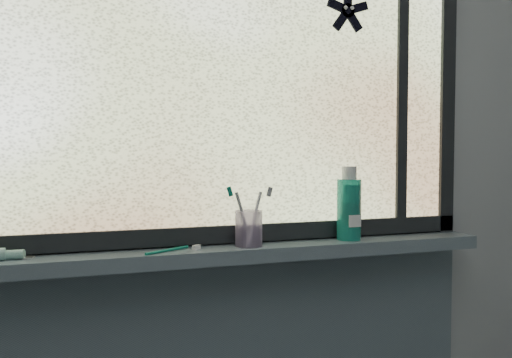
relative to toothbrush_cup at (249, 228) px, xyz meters
The scene contains 12 objects.
wall_back 0.21m from the toothbrush_cup, 125.73° to the left, with size 3.00×0.01×2.50m, color #9EA3A8.
windowsill 0.09m from the toothbrush_cup, behind, with size 1.62×0.14×0.04m, color slate.
window_pane 0.47m from the toothbrush_cup, 134.53° to the left, with size 1.50×0.01×1.00m, color silver.
frame_bottom 0.09m from the toothbrush_cup, 136.42° to the left, with size 1.60×0.03×0.05m, color black.
frame_right 0.85m from the toothbrush_cup, ahead, with size 0.05×0.03×1.10m, color black.
frame_mullion 0.71m from the toothbrush_cup, ahead, with size 0.04×0.03×1.00m, color black.
starfish_sticker 0.73m from the toothbrush_cup, ahead, with size 0.15×0.02×0.15m, color black, non-canonical shape.
toothpaste_tube 0.65m from the toothbrush_cup, behind, with size 0.18×0.04×0.03m, color white, non-canonical shape.
toothbrush_cup is the anchor object (origin of this frame).
toothbrush_lying 0.24m from the toothbrush_cup, behind, with size 0.18×0.02×0.01m, color #0C6F5A, non-canonical shape.
mouthwash_bottle 0.33m from the toothbrush_cup, ahead, with size 0.07×0.07×0.18m, color teal.
cream_tube 0.34m from the toothbrush_cup, ahead, with size 0.05×0.05×0.12m, color silver.
Camera 1 is at (-0.46, -0.30, 1.29)m, focal length 40.00 mm.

